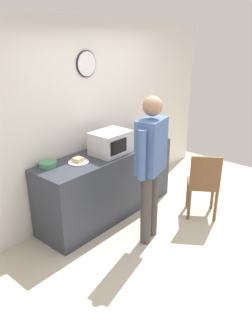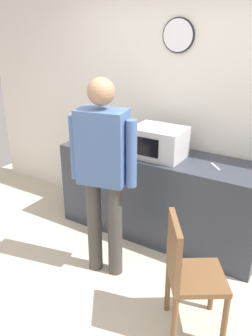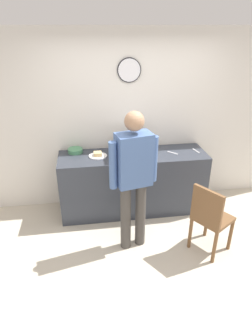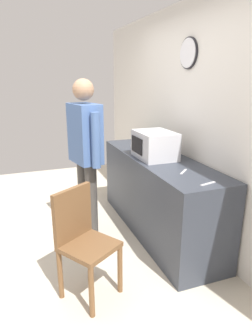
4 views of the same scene
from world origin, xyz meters
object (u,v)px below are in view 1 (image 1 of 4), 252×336
at_px(salad_bowl, 48,164).
at_px(person_standing, 151,160).
at_px(wooden_chair, 204,183).
at_px(sandwich_plate, 78,161).
at_px(microwave, 111,143).
at_px(spoon_utensil, 149,136).
at_px(fork_utensil, 136,142).

bearing_deg(salad_bowl, person_standing, -55.84).
bearing_deg(wooden_chair, sandwich_plate, 139.56).
relative_size(salad_bowl, wooden_chair, 0.23).
height_order(salad_bowl, person_standing, person_standing).
height_order(microwave, sandwich_plate, microwave).
bearing_deg(spoon_utensil, person_standing, -142.84).
bearing_deg(spoon_utensil, fork_utensil, -176.40).
xyz_separation_m(microwave, person_standing, (-0.14, -0.76, -0.02)).
xyz_separation_m(sandwich_plate, fork_utensil, (1.08, -0.04, -0.02)).
bearing_deg(spoon_utensil, wooden_chair, -99.53).
xyz_separation_m(salad_bowl, person_standing, (0.69, -1.02, 0.10)).
xyz_separation_m(salad_bowl, spoon_utensil, (1.77, -0.20, -0.03)).
bearing_deg(fork_utensil, spoon_utensil, 3.60).
bearing_deg(wooden_chair, salad_bowl, 141.35).
height_order(sandwich_plate, person_standing, person_standing).
xyz_separation_m(microwave, salad_bowl, (-0.83, 0.26, -0.12)).
distance_m(microwave, salad_bowl, 0.88).
relative_size(salad_bowl, fork_utensil, 1.27).
distance_m(salad_bowl, spoon_utensil, 1.78).
relative_size(microwave, salad_bowl, 2.32).
distance_m(sandwich_plate, fork_utensil, 1.09).
bearing_deg(sandwich_plate, spoon_utensil, -0.56).
relative_size(microwave, spoon_utensil, 2.94).
xyz_separation_m(sandwich_plate, wooden_chair, (1.27, -1.08, -0.42)).
height_order(microwave, wooden_chair, microwave).
xyz_separation_m(salad_bowl, wooden_chair, (1.59, -1.27, -0.43)).
distance_m(person_standing, wooden_chair, 1.07).
height_order(spoon_utensil, person_standing, person_standing).
xyz_separation_m(microwave, spoon_utensil, (0.94, 0.06, -0.15)).
relative_size(microwave, fork_utensil, 2.94).
height_order(microwave, fork_utensil, microwave).
bearing_deg(microwave, wooden_chair, -53.04).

